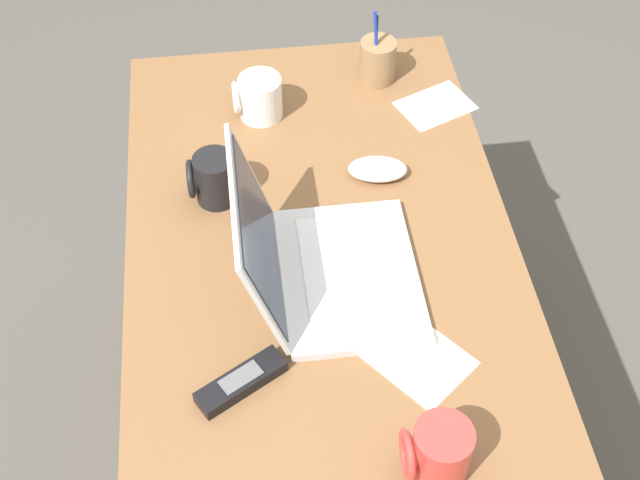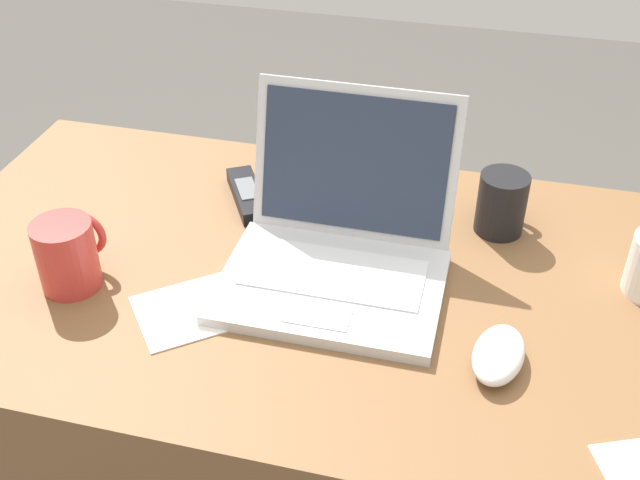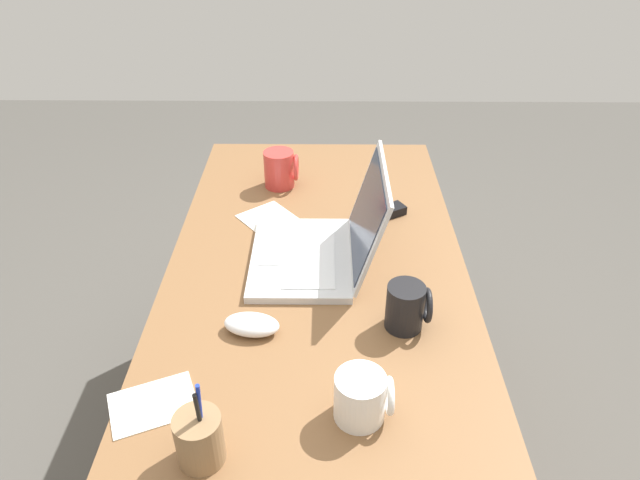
% 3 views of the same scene
% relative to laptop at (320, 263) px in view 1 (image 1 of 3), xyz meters
% --- Properties ---
extents(ground_plane, '(6.00, 6.00, 0.00)m').
position_rel_laptop_xyz_m(ground_plane, '(0.01, -0.01, -0.78)').
color(ground_plane, '#4C4944').
extents(desk, '(1.34, 0.71, 0.73)m').
position_rel_laptop_xyz_m(desk, '(0.01, -0.01, -0.42)').
color(desk, brown).
rests_on(desk, ground).
extents(laptop, '(0.32, 0.31, 0.25)m').
position_rel_laptop_xyz_m(laptop, '(0.00, 0.00, 0.00)').
color(laptop, silver).
rests_on(laptop, desk).
extents(computer_mouse, '(0.08, 0.12, 0.04)m').
position_rel_laptop_xyz_m(computer_mouse, '(0.25, -0.14, -0.03)').
color(computer_mouse, white).
rests_on(computer_mouse, desk).
extents(coffee_mug_white, '(0.09, 0.10, 0.09)m').
position_rel_laptop_xyz_m(coffee_mug_white, '(0.46, 0.07, -0.00)').
color(coffee_mug_white, white).
rests_on(coffee_mug_white, desk).
extents(coffee_mug_tall, '(0.09, 0.10, 0.11)m').
position_rel_laptop_xyz_m(coffee_mug_tall, '(-0.37, -0.12, 0.00)').
color(coffee_mug_tall, '#C63833').
rests_on(coffee_mug_tall, desk).
extents(coffee_mug_spare, '(0.08, 0.09, 0.10)m').
position_rel_laptop_xyz_m(coffee_mug_spare, '(0.23, 0.17, 0.00)').
color(coffee_mug_spare, black).
rests_on(coffee_mug_spare, desk).
extents(cordless_phone, '(0.11, 0.15, 0.03)m').
position_rel_laptop_xyz_m(cordless_phone, '(-0.19, 0.15, -0.04)').
color(cordless_phone, black).
rests_on(cordless_phone, desk).
extents(pen_holder, '(0.08, 0.08, 0.17)m').
position_rel_laptop_xyz_m(pen_holder, '(0.55, -0.19, -0.00)').
color(pen_holder, olive).
rests_on(pen_holder, desk).
extents(paper_note_near_laptop, '(0.21, 0.21, 0.00)m').
position_rel_laptop_xyz_m(paper_note_near_laptop, '(-0.17, -0.13, -0.05)').
color(paper_note_near_laptop, white).
rests_on(paper_note_near_laptop, desk).
extents(paper_note_left, '(0.16, 0.18, 0.00)m').
position_rel_laptop_xyz_m(paper_note_left, '(0.44, -0.30, -0.05)').
color(paper_note_left, white).
rests_on(paper_note_left, desk).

